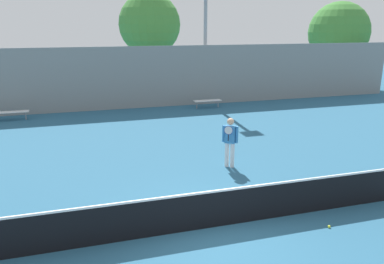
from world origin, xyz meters
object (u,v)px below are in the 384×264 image
object	(u,v)px
bench_courtside_far	(208,101)
tree_green_broad	(339,32)
bench_adjacent_court	(10,112)
light_pole_near_left	(206,3)
tennis_ball	(329,227)
tennis_net	(209,209)
tennis_player	(230,139)
tree_green_tall	(150,25)

from	to	relation	value
bench_courtside_far	tree_green_broad	world-z (taller)	tree_green_broad
bench_adjacent_court	light_pole_near_left	size ratio (longest dim) A/B	0.19
bench_courtside_far	tennis_ball	distance (m)	13.67
tennis_net	tennis_player	world-z (taller)	tennis_player
tennis_net	tennis_ball	size ratio (longest dim) A/B	162.06
tennis_net	bench_adjacent_court	bearing A→B (deg)	116.31
tennis_ball	tree_green_broad	bearing A→B (deg)	53.46
tennis_player	bench_adjacent_court	world-z (taller)	tennis_player
tennis_player	tree_green_broad	size ratio (longest dim) A/B	0.27
light_pole_near_left	tennis_net	bearing A→B (deg)	-107.83
tennis_net	bench_adjacent_court	size ratio (longest dim) A/B	6.10
bench_courtside_far	tree_green_broad	distance (m)	13.71
tree_green_broad	tree_green_tall	bearing A→B (deg)	173.22
tennis_player	tree_green_tall	size ratio (longest dim) A/B	0.25
bench_adjacent_court	tree_green_tall	bearing A→B (deg)	38.11
tennis_player	bench_adjacent_court	bearing A→B (deg)	166.65
tennis_net	light_pole_near_left	bearing A→B (deg)	72.17
tennis_net	tree_green_tall	bearing A→B (deg)	83.64
light_pole_near_left	tennis_ball	bearing A→B (deg)	-97.33
light_pole_near_left	tree_green_broad	world-z (taller)	light_pole_near_left
light_pole_near_left	tree_green_tall	bearing A→B (deg)	119.68
tennis_ball	tree_green_tall	xyz separation A→B (m)	(-0.59, 20.24, 4.67)
bench_courtside_far	tennis_net	bearing A→B (deg)	-108.45
tennis_net	bench_courtside_far	bearing A→B (deg)	71.55
light_pole_near_left	tennis_ball	distance (m)	16.85
tennis_net	tennis_ball	xyz separation A→B (m)	(2.76, -0.82, -0.45)
bench_courtside_far	tree_green_tall	world-z (taller)	tree_green_tall
tennis_net	tennis_player	xyz separation A→B (m)	(1.96, 3.60, 0.49)
tennis_player	tree_green_tall	distance (m)	16.25
bench_adjacent_court	light_pole_near_left	xyz separation A→B (m)	(11.09, 2.07, 5.52)
tree_green_broad	tennis_net	bearing A→B (deg)	-132.96
bench_courtside_far	tree_green_tall	distance (m)	8.19
tennis_net	tree_green_broad	xyz separation A→B (m)	(16.49, 17.71, 3.63)
tennis_net	light_pole_near_left	size ratio (longest dim) A/B	1.15
tennis_net	tennis_player	size ratio (longest dim) A/B	6.42
bench_courtside_far	tree_green_tall	xyz separation A→B (m)	(-2.09, 6.65, 4.29)
bench_courtside_far	tennis_ball	size ratio (longest dim) A/B	24.17
bench_adjacent_court	bench_courtside_far	bearing A→B (deg)	0.00
bench_courtside_far	bench_adjacent_court	size ratio (longest dim) A/B	0.91
bench_courtside_far	bench_adjacent_court	distance (m)	10.57
tree_green_tall	tree_green_broad	bearing A→B (deg)	-6.78
tennis_ball	tree_green_tall	bearing A→B (deg)	91.68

